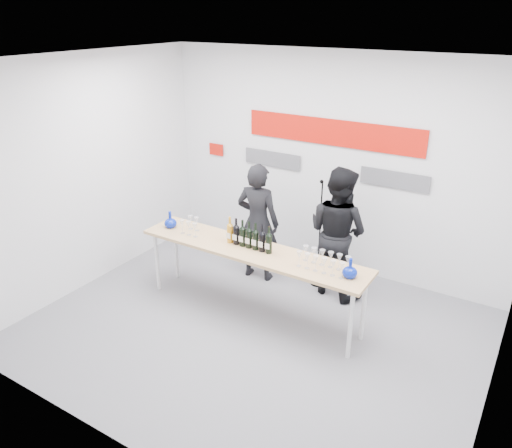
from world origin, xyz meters
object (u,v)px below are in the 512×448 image
at_px(presenter_left, 258,222).
at_px(presenter_right, 337,232).
at_px(tasting_table, 252,254).
at_px(mic_stand, 318,254).

distance_m(presenter_left, presenter_right, 1.08).
xyz_separation_m(tasting_table, presenter_right, (0.66, 1.00, 0.06)).
xyz_separation_m(tasting_table, mic_stand, (0.39, 1.04, -0.34)).
distance_m(presenter_left, mic_stand, 0.91).
height_order(presenter_left, presenter_right, presenter_right).
xyz_separation_m(tasting_table, presenter_left, (-0.41, 0.81, 0.02)).
relative_size(presenter_left, presenter_right, 0.96).
height_order(tasting_table, mic_stand, mic_stand).
bearing_deg(presenter_right, mic_stand, 4.69).
bearing_deg(tasting_table, mic_stand, 69.58).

